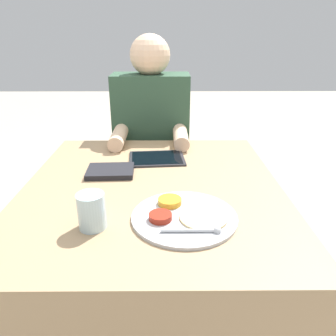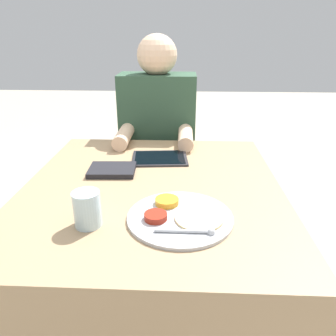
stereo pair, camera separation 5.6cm
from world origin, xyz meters
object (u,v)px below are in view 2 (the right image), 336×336
object	(u,v)px
tablet_device	(160,158)
person_diner	(158,157)
red_notebook	(112,170)
thali_tray	(179,216)
drinking_glass	(87,209)

from	to	relation	value
tablet_device	person_diner	bearing A→B (deg)	95.40
red_notebook	person_diner	distance (m)	0.59
thali_tray	drinking_glass	world-z (taller)	drinking_glass
tablet_device	drinking_glass	distance (m)	0.54
thali_tray	red_notebook	world-z (taller)	thali_tray
thali_tray	person_diner	world-z (taller)	person_diner
person_diner	drinking_glass	xyz separation A→B (m)	(-0.13, -0.92, 0.20)
red_notebook	thali_tray	bearing A→B (deg)	-50.80
tablet_device	drinking_glass	world-z (taller)	drinking_glass
person_diner	drinking_glass	distance (m)	0.95
tablet_device	person_diner	world-z (taller)	person_diner
red_notebook	drinking_glass	distance (m)	0.37
drinking_glass	thali_tray	bearing A→B (deg)	9.83
thali_tray	drinking_glass	bearing A→B (deg)	-170.17
red_notebook	person_diner	size ratio (longest dim) A/B	0.15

